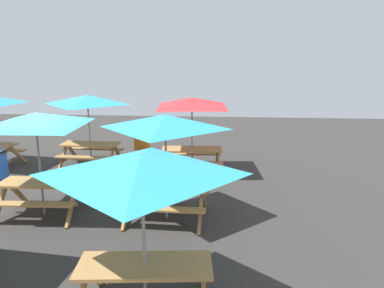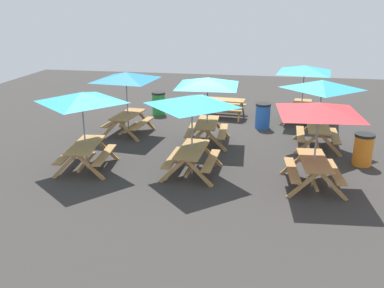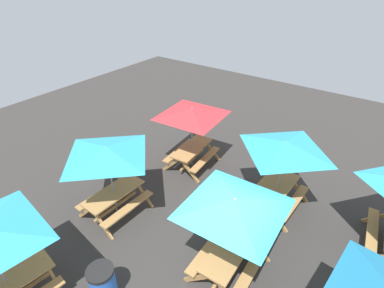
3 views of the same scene
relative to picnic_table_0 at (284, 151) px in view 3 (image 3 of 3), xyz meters
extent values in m
plane|color=#33302D|center=(3.14, -0.26, -1.99)|extent=(27.92, 27.92, 0.00)
cube|color=#A87A44|center=(0.00, 0.00, -1.25)|extent=(1.83, 0.78, 0.05)
cube|color=#A87A44|center=(-0.02, -0.55, -1.54)|extent=(1.81, 0.34, 0.04)
cube|color=#A87A44|center=(0.02, 0.55, -1.54)|extent=(1.81, 0.34, 0.04)
cube|color=#A87A44|center=(-0.79, -0.33, -1.62)|extent=(0.09, 0.80, 0.81)
cube|color=#A87A44|center=(-0.76, 0.40, -1.62)|extent=(0.09, 0.80, 0.81)
cube|color=#A87A44|center=(0.76, -0.40, -1.62)|extent=(0.09, 0.80, 0.81)
cube|color=#A87A44|center=(0.79, 0.33, -1.62)|extent=(0.09, 0.80, 0.81)
cube|color=#A87A44|center=(0.00, 0.00, -1.77)|extent=(1.56, 0.14, 0.06)
cylinder|color=gray|center=(0.00, 0.00, -0.84)|extent=(0.04, 0.04, 2.30)
pyramid|color=teal|center=(0.00, 0.00, 0.17)|extent=(2.08, 2.08, 0.28)
cube|color=#A87A44|center=(2.80, -0.02, -1.25)|extent=(1.83, 0.77, 0.05)
cube|color=#A87A44|center=(2.82, -0.57, -1.54)|extent=(1.81, 0.33, 0.04)
cube|color=#A87A44|center=(2.78, 0.53, -1.54)|extent=(1.81, 0.33, 0.04)
cube|color=#A87A44|center=(2.03, -0.42, -1.62)|extent=(0.09, 0.80, 0.81)
cube|color=#A87A44|center=(2.01, 0.31, -1.62)|extent=(0.09, 0.80, 0.81)
cube|color=#A87A44|center=(3.59, -0.36, -1.62)|extent=(0.09, 0.80, 0.81)
cube|color=#A87A44|center=(2.80, -0.02, -1.77)|extent=(1.56, 0.13, 0.06)
cylinder|color=gray|center=(2.80, -0.02, -0.84)|extent=(0.04, 0.04, 2.30)
pyramid|color=teal|center=(2.80, -0.02, 0.17)|extent=(2.83, 2.83, 0.28)
cube|color=#A87A44|center=(-0.29, -3.32, -1.25)|extent=(1.85, 0.84, 0.05)
cube|color=#A87A44|center=(-0.25, -3.87, -1.54)|extent=(1.81, 0.40, 0.04)
cube|color=#A87A44|center=(-0.33, -2.78, -1.54)|extent=(1.81, 0.40, 0.04)
cube|color=#A87A44|center=(-1.04, -3.75, -1.62)|extent=(0.12, 0.80, 0.81)
cube|color=#A87A44|center=(-1.10, -3.02, -1.62)|extent=(0.12, 0.80, 0.81)
cube|color=#A87A44|center=(0.52, -3.63, -1.62)|extent=(0.12, 0.80, 0.81)
cube|color=#A87A44|center=(0.46, -2.90, -1.62)|extent=(0.12, 0.80, 0.81)
cube|color=#A87A44|center=(-0.29, -3.32, -1.77)|extent=(1.56, 0.19, 0.06)
cylinder|color=gray|center=(-0.29, -3.32, -0.84)|extent=(0.04, 0.04, 2.30)
pyramid|color=red|center=(-0.29, -3.32, 0.17)|extent=(2.82, 2.82, 0.28)
cube|color=#A87A44|center=(6.23, -3.40, -1.25)|extent=(1.88, 0.94, 0.05)
cube|color=#A87A44|center=(6.15, -3.95, -1.54)|extent=(1.82, 0.51, 0.04)
cube|color=#A87A44|center=(5.40, -3.66, -1.62)|extent=(0.17, 0.80, 0.81)
cube|color=#A87A44|center=(5.51, -2.93, -1.62)|extent=(0.17, 0.80, 0.81)
cube|color=#A87A44|center=(3.00, -3.74, -1.25)|extent=(1.82, 0.75, 0.05)
cube|color=#A87A44|center=(2.98, -4.29, -1.54)|extent=(1.81, 0.31, 0.04)
cube|color=#A87A44|center=(3.01, -3.19, -1.54)|extent=(1.81, 0.31, 0.04)
cube|color=#A87A44|center=(2.21, -4.08, -1.62)|extent=(0.08, 0.80, 0.81)
cube|color=#A87A44|center=(2.23, -3.35, -1.62)|extent=(0.08, 0.80, 0.81)
cube|color=#A87A44|center=(3.77, -4.13, -1.62)|extent=(0.08, 0.80, 0.81)
cube|color=#A87A44|center=(3.79, -3.40, -1.62)|extent=(0.08, 0.80, 0.81)
cube|color=#A87A44|center=(3.00, -3.74, -1.77)|extent=(1.56, 0.12, 0.06)
cylinder|color=gray|center=(3.00, -3.74, -0.84)|extent=(0.04, 0.04, 2.30)
pyramid|color=teal|center=(3.00, -3.74, 0.17)|extent=(2.06, 2.06, 0.28)
cube|color=#A87A44|center=(-0.12, 2.58, -1.54)|extent=(1.82, 0.43, 0.04)
cube|color=#A87A44|center=(-0.91, 2.69, -1.62)|extent=(0.14, 0.80, 0.81)
cube|color=#A87A44|center=(0.64, 2.84, -1.62)|extent=(0.14, 0.80, 0.81)
cylinder|color=orange|center=(1.59, -4.93, -1.54)|extent=(0.56, 0.56, 0.90)
cylinder|color=black|center=(1.59, -4.93, -1.05)|extent=(0.59, 0.59, 0.08)
cylinder|color=blue|center=(5.00, -1.88, -1.54)|extent=(0.56, 0.56, 0.90)
cylinder|color=black|center=(5.00, -1.88, -1.05)|extent=(0.59, 0.59, 0.08)
camera|label=1|loc=(-1.16, 7.55, 1.48)|focal=35.00mm
camera|label=2|loc=(-11.21, -2.01, 2.78)|focal=40.00mm
camera|label=3|loc=(7.06, 1.95, 4.44)|focal=28.00mm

